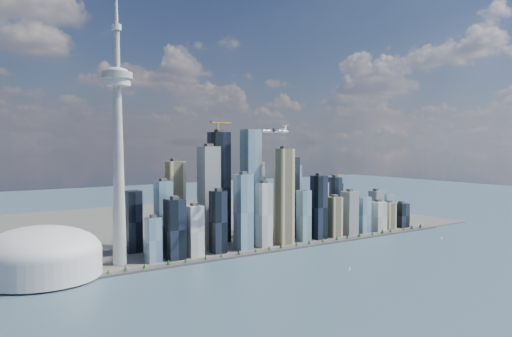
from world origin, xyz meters
TOP-DOWN VIEW (x-y plane):
  - ground at (0.00, 0.00)m, footprint 4000.00×4000.00m
  - seawall at (0.00, 250.00)m, footprint 1100.00×22.00m
  - land at (0.00, 700.00)m, footprint 1400.00×900.00m
  - shoreline_trees at (0.00, 250.00)m, footprint 960.53×7.20m
  - skyscraper_cluster at (59.61, 336.81)m, footprint 736.00×142.00m
  - needle_tower at (-300.00, 310.00)m, footprint 56.00×56.00m
  - dome_stadium at (-440.00, 300.00)m, footprint 200.00×200.00m
  - airplane at (-33.42, 182.67)m, footprint 66.14×58.42m
  - sailboat_west at (36.51, 45.98)m, footprint 6.49×2.50m
  - sailboat_east at (426.78, 134.66)m, footprint 7.30×3.96m

SIDE VIEW (x-z plane):
  - ground at x=0.00m, z-range 0.00..0.00m
  - land at x=0.00m, z-range 0.00..3.00m
  - seawall at x=0.00m, z-range 0.00..4.00m
  - sailboat_west at x=36.51m, z-range -1.61..7.36m
  - sailboat_east at x=426.78m, z-range -1.83..8.40m
  - shoreline_trees at x=0.00m, z-range 4.38..13.18m
  - dome_stadium at x=-440.00m, z-range -3.56..82.44m
  - skyscraper_cluster at x=59.61m, z-range -52.38..226.06m
  - needle_tower at x=-300.00m, z-range -39.41..511.09m
  - airplane at x=-33.42m, z-range 246.11..262.25m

